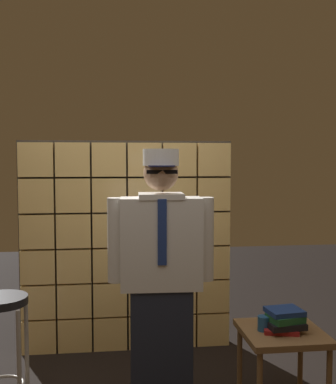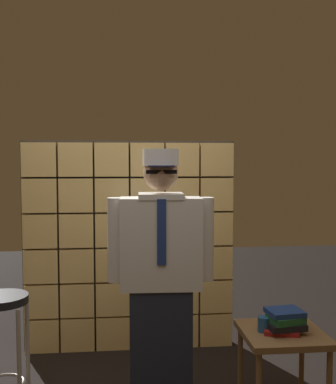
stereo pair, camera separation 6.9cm
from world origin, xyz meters
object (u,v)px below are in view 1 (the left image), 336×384
standing_person (161,277)px  coffee_mug (264,323)px  bar_stool (1,330)px  side_table (282,342)px  book_stack (284,321)px

standing_person → coffee_mug: size_ratio=13.83×
bar_stool → coffee_mug: 1.68m
standing_person → coffee_mug: (0.66, -0.12, -0.29)m
coffee_mug → side_table: bearing=-3.3°
bar_stool → coffee_mug: bar_stool is taller
bar_stool → side_table: 1.80m
bar_stool → coffee_mug: (1.67, -0.12, 0.01)m
side_table → coffee_mug: bearing=176.7°
bar_stool → coffee_mug: bearing=-4.0°
book_stack → coffee_mug: 0.13m
standing_person → coffee_mug: 0.73m
coffee_mug → standing_person: bearing=169.3°
book_stack → side_table: bearing=93.2°
coffee_mug → book_stack: bearing=-14.9°
bar_stool → book_stack: 1.80m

